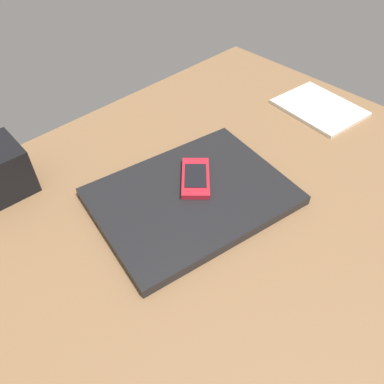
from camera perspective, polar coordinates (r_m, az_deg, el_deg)
The scene contains 4 objects.
desk_surface at distance 64.50cm, azimuth -1.60°, elevation -6.17°, with size 120.00×80.00×3.00cm, color olive.
laptop_closed at distance 66.86cm, azimuth 0.00°, elevation -0.66°, with size 33.43×24.88×1.83cm, color black.
cell_phone_on_laptop at distance 68.26cm, azimuth 0.55°, elevation 2.20°, with size 10.63×10.69×1.13cm.
notepad at distance 95.26cm, azimuth 18.75°, elevation 12.02°, with size 14.68×18.26×0.80cm, color white.
Camera 1 is at (-26.98, -30.22, 51.68)cm, focal length 35.13 mm.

